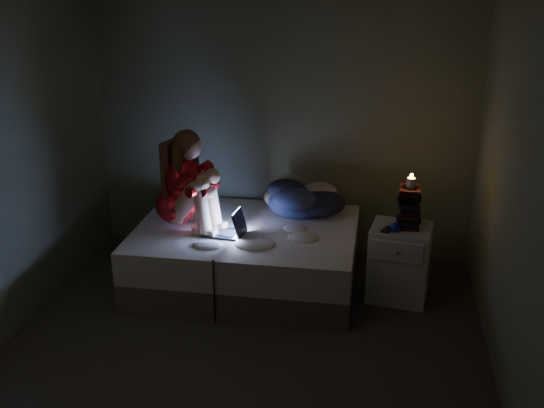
% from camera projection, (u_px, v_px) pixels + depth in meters
% --- Properties ---
extents(floor, '(3.60, 3.80, 0.02)m').
position_uv_depth(floor, '(243.00, 351.00, 4.96)').
color(floor, '#282423').
rests_on(floor, ground).
extents(wall_back, '(3.60, 0.02, 2.60)m').
position_uv_depth(wall_back, '(283.00, 121.00, 6.26)').
color(wall_back, '#616954').
rests_on(wall_back, ground).
extents(wall_front, '(3.60, 0.02, 2.60)m').
position_uv_depth(wall_front, '(144.00, 334.00, 2.73)').
color(wall_front, '#616954').
rests_on(wall_front, ground).
extents(wall_right, '(0.02, 3.80, 2.60)m').
position_uv_depth(wall_right, '(519.00, 201.00, 4.22)').
color(wall_right, '#616954').
rests_on(wall_right, ground).
extents(bed, '(1.91, 1.43, 0.53)m').
position_uv_depth(bed, '(247.00, 255.00, 5.91)').
color(bed, '#B9B3A6').
rests_on(bed, ground).
extents(pillow, '(0.42, 0.30, 0.12)m').
position_uv_depth(pillow, '(186.00, 209.00, 6.08)').
color(pillow, silver).
rests_on(pillow, bed).
extents(woman, '(0.63, 0.50, 0.89)m').
position_uv_depth(woman, '(174.00, 178.00, 5.72)').
color(woman, '#A90002').
rests_on(woman, bed).
extents(laptop, '(0.37, 0.27, 0.24)m').
position_uv_depth(laptop, '(223.00, 221.00, 5.63)').
color(laptop, black).
rests_on(laptop, bed).
extents(clothes_pile, '(0.70, 0.64, 0.34)m').
position_uv_depth(clothes_pile, '(298.00, 197.00, 6.05)').
color(clothes_pile, navy).
rests_on(clothes_pile, bed).
extents(nightstand, '(0.54, 0.49, 0.65)m').
position_uv_depth(nightstand, '(399.00, 263.00, 5.62)').
color(nightstand, white).
rests_on(nightstand, ground).
extents(book_stack, '(0.19, 0.25, 0.33)m').
position_uv_depth(book_stack, '(409.00, 208.00, 5.46)').
color(book_stack, black).
rests_on(book_stack, nightstand).
extents(candle, '(0.07, 0.07, 0.08)m').
position_uv_depth(candle, '(411.00, 184.00, 5.39)').
color(candle, beige).
rests_on(candle, book_stack).
extents(phone, '(0.11, 0.15, 0.01)m').
position_uv_depth(phone, '(389.00, 230.00, 5.43)').
color(phone, black).
rests_on(phone, nightstand).
extents(blue_orb, '(0.08, 0.08, 0.08)m').
position_uv_depth(blue_orb, '(398.00, 228.00, 5.40)').
color(blue_orb, navy).
rests_on(blue_orb, nightstand).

